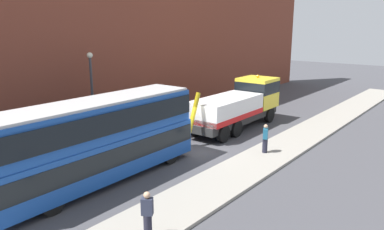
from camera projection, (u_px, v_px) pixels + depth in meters
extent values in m
plane|color=#424247|center=(194.00, 149.00, 22.67)|extent=(120.00, 120.00, 0.00)
cube|color=gray|center=(254.00, 164.00, 20.09)|extent=(60.00, 2.80, 0.15)
cube|color=brown|center=(105.00, 17.00, 25.61)|extent=(60.00, 1.20, 16.00)
cube|color=#2D2D2D|center=(235.00, 117.00, 27.02)|extent=(9.03, 2.34, 0.55)
cube|color=yellow|center=(257.00, 92.00, 29.14)|extent=(2.64, 2.64, 2.30)
cube|color=black|center=(257.00, 87.00, 29.03)|extent=(2.66, 2.66, 0.90)
cube|color=silver|center=(226.00, 107.00, 25.80)|extent=(6.14, 2.69, 1.40)
cube|color=red|center=(226.00, 115.00, 25.92)|extent=(6.14, 2.74, 0.36)
cylinder|color=#B79914|center=(194.00, 113.00, 22.89)|extent=(1.24, 0.30, 2.52)
sphere|color=orange|center=(258.00, 76.00, 28.84)|extent=(0.24, 0.24, 0.24)
cylinder|color=black|center=(245.00, 111.00, 30.28)|extent=(1.16, 0.36, 1.16)
cylinder|color=black|center=(269.00, 115.00, 28.95)|extent=(1.16, 0.36, 1.16)
cylinder|color=black|center=(210.00, 123.00, 26.45)|extent=(1.16, 0.36, 1.16)
cylinder|color=black|center=(236.00, 128.00, 25.12)|extent=(1.16, 0.36, 1.16)
cylinder|color=black|center=(196.00, 128.00, 25.23)|extent=(1.16, 0.36, 1.16)
cylinder|color=black|center=(223.00, 134.00, 23.90)|extent=(1.16, 0.36, 1.16)
cube|color=#19479E|center=(100.00, 156.00, 17.71)|extent=(11.03, 2.66, 1.90)
cube|color=#19479E|center=(98.00, 120.00, 17.29)|extent=(10.81, 2.55, 1.70)
cube|color=black|center=(100.00, 151.00, 17.65)|extent=(10.93, 2.71, 0.90)
cube|color=black|center=(98.00, 118.00, 17.26)|extent=(10.71, 2.70, 1.00)
cube|color=#B2B2B2|center=(97.00, 101.00, 17.07)|extent=(10.59, 2.45, 0.12)
cube|color=yellow|center=(174.00, 111.00, 21.64)|extent=(0.08, 1.50, 0.44)
cylinder|color=black|center=(143.00, 147.00, 21.53)|extent=(1.04, 0.31, 1.04)
cylinder|color=black|center=(170.00, 154.00, 20.23)|extent=(1.04, 0.31, 1.04)
cylinder|color=black|center=(24.00, 188.00, 16.02)|extent=(1.04, 0.31, 1.04)
cylinder|color=black|center=(52.00, 203.00, 14.72)|extent=(1.04, 0.31, 1.04)
cylinder|color=#232333|center=(148.00, 225.00, 12.94)|extent=(0.41, 0.41, 0.85)
cube|color=#2D3347|center=(147.00, 206.00, 12.77)|extent=(0.43, 0.48, 0.62)
sphere|color=tan|center=(147.00, 195.00, 12.67)|extent=(0.24, 0.24, 0.24)
cylinder|color=#232333|center=(265.00, 146.00, 21.56)|extent=(0.39, 0.39, 0.85)
cube|color=#1E6084|center=(266.00, 134.00, 21.39)|extent=(0.47, 0.39, 0.62)
sphere|color=tan|center=(266.00, 126.00, 21.28)|extent=(0.24, 0.24, 0.24)
cylinder|color=#38383D|center=(93.00, 102.00, 23.20)|extent=(0.16, 0.16, 5.50)
sphere|color=#EAE5C6|center=(90.00, 55.00, 22.51)|extent=(0.36, 0.36, 0.36)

